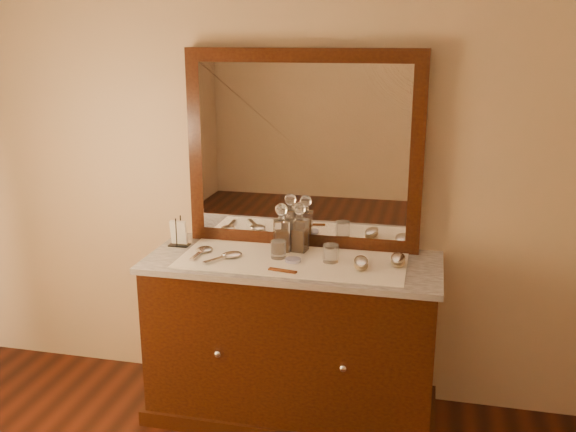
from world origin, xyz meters
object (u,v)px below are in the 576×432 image
object	(u,v)px
napkin_rack	(179,234)
decanter_right	(300,232)
dresser_cabinet	(292,341)
brush_far	(398,260)
decanter_left	(281,233)
brush_near	(361,263)
pin_dish	(293,260)
comb	(283,270)
mirror_frame	(303,150)
hand_mirror_inner	(229,256)
hand_mirror_outer	(203,251)

from	to	relation	value
napkin_rack	decanter_right	world-z (taller)	decanter_right
dresser_cabinet	brush_far	distance (m)	0.69
decanter_left	brush_near	size ratio (longest dim) A/B	1.56
pin_dish	comb	size ratio (longest dim) A/B	0.57
decanter_right	mirror_frame	bearing A→B (deg)	93.47
decanter_left	brush_far	bearing A→B (deg)	-5.64
hand_mirror_inner	brush_far	bearing A→B (deg)	6.59
decanter_right	hand_mirror_inner	size ratio (longest dim) A/B	1.15
brush_near	brush_far	bearing A→B (deg)	26.95
dresser_cabinet	decanter_left	xyz separation A→B (m)	(-0.08, 0.10, 0.54)
mirror_frame	napkin_rack	world-z (taller)	mirror_frame
pin_dish	brush_near	xyz separation A→B (m)	(0.33, -0.00, 0.01)
comb	hand_mirror_inner	xyz separation A→B (m)	(-0.30, 0.13, 0.01)
napkin_rack	hand_mirror_inner	size ratio (longest dim) A/B	0.70
decanter_left	hand_mirror_outer	bearing A→B (deg)	-164.38
brush_near	hand_mirror_inner	distance (m)	0.65
napkin_rack	hand_mirror_outer	size ratio (longest dim) A/B	0.73
dresser_cabinet	decanter_right	bearing A→B (deg)	86.89
napkin_rack	brush_far	xyz separation A→B (m)	(1.13, -0.03, -0.04)
napkin_rack	brush_far	bearing A→B (deg)	-1.72
pin_dish	napkin_rack	distance (m)	0.65
mirror_frame	brush_far	size ratio (longest dim) A/B	7.65
comb	decanter_right	xyz separation A→B (m)	(0.02, 0.31, 0.09)
pin_dish	decanter_right	size ratio (longest dim) A/B	0.31
decanter_right	brush_near	world-z (taller)	decanter_right
comb	decanter_left	bearing A→B (deg)	113.95
mirror_frame	decanter_right	distance (m)	0.41
comb	napkin_rack	distance (m)	0.67
pin_dish	hand_mirror_outer	distance (m)	0.47
dresser_cabinet	comb	bearing A→B (deg)	-92.65
pin_dish	decanter_right	xyz separation A→B (m)	(-0.00, 0.16, 0.09)
mirror_frame	napkin_rack	size ratio (longest dim) A/B	7.73
pin_dish	hand_mirror_outer	bearing A→B (deg)	176.28
pin_dish	hand_mirror_outer	world-z (taller)	hand_mirror_outer
mirror_frame	pin_dish	distance (m)	0.56
hand_mirror_inner	decanter_right	bearing A→B (deg)	29.27
mirror_frame	decanter_right	world-z (taller)	mirror_frame
hand_mirror_outer	comb	bearing A→B (deg)	-20.75
comb	decanter_left	size ratio (longest dim) A/B	0.55
dresser_cabinet	brush_near	bearing A→B (deg)	-6.70
comb	decanter_right	size ratio (longest dim) A/B	0.54
decanter_right	brush_far	world-z (taller)	decanter_right
hand_mirror_inner	pin_dish	bearing A→B (deg)	2.62
decanter_right	brush_near	distance (m)	0.38
brush_near	brush_far	size ratio (longest dim) A/B	1.02
decanter_right	hand_mirror_outer	world-z (taller)	decanter_right
dresser_cabinet	pin_dish	world-z (taller)	pin_dish
mirror_frame	pin_dish	world-z (taller)	mirror_frame
dresser_cabinet	brush_far	xyz separation A→B (m)	(0.51, 0.04, 0.47)
dresser_cabinet	hand_mirror_inner	world-z (taller)	hand_mirror_inner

